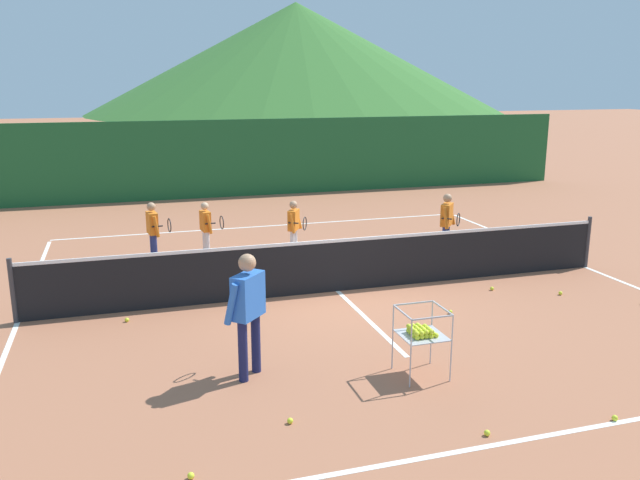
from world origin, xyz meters
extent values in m
plane|color=#A86647|center=(0.00, 0.00, 0.00)|extent=(120.00, 120.00, 0.00)
cube|color=white|center=(0.00, -5.36, 0.00)|extent=(10.69, 0.08, 0.01)
cube|color=white|center=(0.00, 5.66, 0.00)|extent=(10.69, 0.08, 0.01)
cube|color=white|center=(-5.35, 0.00, 0.00)|extent=(0.08, 11.03, 0.01)
cube|color=white|center=(5.35, 0.00, 0.00)|extent=(0.08, 11.03, 0.01)
cube|color=white|center=(0.00, 0.00, 0.00)|extent=(0.08, 6.09, 0.01)
cylinder|color=#333338|center=(-5.36, 0.00, 0.53)|extent=(0.08, 0.08, 1.05)
cylinder|color=#333338|center=(5.36, 0.00, 0.53)|extent=(0.08, 0.08, 1.05)
cube|color=black|center=(0.00, 0.00, 0.46)|extent=(10.65, 0.02, 0.92)
cube|color=white|center=(0.00, 0.00, 0.95)|extent=(10.65, 0.03, 0.06)
cylinder|color=#191E4C|center=(-2.30, -3.09, 0.41)|extent=(0.12, 0.12, 0.81)
cylinder|color=#191E4C|center=(-2.09, -2.86, 0.41)|extent=(0.12, 0.12, 0.81)
cube|color=blue|center=(-2.19, -2.98, 1.10)|extent=(0.49, 0.51, 0.57)
sphere|color=tan|center=(-2.19, -2.98, 1.53)|extent=(0.22, 0.22, 0.22)
cylinder|color=blue|center=(-2.43, -3.13, 1.06)|extent=(0.22, 0.21, 0.56)
cylinder|color=blue|center=(-2.03, -2.75, 1.06)|extent=(0.18, 0.18, 0.56)
torus|color=#262628|center=(-2.22, -2.57, 1.01)|extent=(0.22, 0.23, 0.29)
cylinder|color=black|center=(-2.04, -2.74, 1.01)|extent=(0.18, 0.17, 0.03)
cylinder|color=navy|center=(-3.09, 2.95, 0.32)|extent=(0.10, 0.10, 0.64)
cylinder|color=navy|center=(-3.05, 2.70, 0.32)|extent=(0.10, 0.10, 0.64)
cube|color=orange|center=(-3.07, 2.83, 0.87)|extent=(0.23, 0.41, 0.45)
sphere|color=tan|center=(-3.07, 2.83, 1.21)|extent=(0.18, 0.18, 0.18)
cylinder|color=orange|center=(-3.05, 3.05, 0.84)|extent=(0.18, 0.09, 0.44)
cylinder|color=orange|center=(-3.01, 2.61, 0.84)|extent=(0.14, 0.09, 0.44)
torus|color=#262628|center=(-2.74, 2.65, 0.84)|extent=(0.07, 0.29, 0.29)
cylinder|color=black|center=(-2.98, 2.62, 0.84)|extent=(0.22, 0.06, 0.03)
cylinder|color=silver|center=(-1.99, 3.08, 0.30)|extent=(0.09, 0.09, 0.60)
cylinder|color=silver|center=(-1.96, 2.85, 0.30)|extent=(0.09, 0.09, 0.60)
cube|color=orange|center=(-1.97, 2.97, 0.82)|extent=(0.21, 0.38, 0.42)
sphere|color=#DBAD84|center=(-1.97, 2.97, 1.14)|extent=(0.17, 0.17, 0.17)
cylinder|color=orange|center=(-1.95, 3.18, 0.79)|extent=(0.17, 0.08, 0.41)
cylinder|color=orange|center=(-1.92, 2.76, 0.79)|extent=(0.13, 0.08, 0.42)
torus|color=#262628|center=(-1.65, 2.80, 0.80)|extent=(0.06, 0.29, 0.29)
cylinder|color=black|center=(-1.89, 2.77, 0.80)|extent=(0.22, 0.06, 0.03)
cylinder|color=silver|center=(-0.11, 2.56, 0.31)|extent=(0.09, 0.09, 0.61)
cylinder|color=silver|center=(-0.23, 2.36, 0.31)|extent=(0.09, 0.09, 0.61)
cube|color=orange|center=(-0.17, 2.46, 0.83)|extent=(0.33, 0.40, 0.43)
sphere|color=tan|center=(-0.17, 2.46, 1.16)|extent=(0.17, 0.17, 0.17)
cylinder|color=orange|center=(-0.02, 2.61, 0.80)|extent=(0.18, 0.14, 0.42)
cylinder|color=orange|center=(-0.25, 2.26, 0.80)|extent=(0.14, 0.12, 0.42)
torus|color=#262628|center=(-0.01, 2.12, 0.81)|extent=(0.17, 0.26, 0.29)
cylinder|color=black|center=(-0.22, 2.25, 0.81)|extent=(0.20, 0.13, 0.03)
cylinder|color=navy|center=(3.11, 1.74, 0.34)|extent=(0.10, 0.10, 0.68)
cylinder|color=navy|center=(2.94, 1.54, 0.34)|extent=(0.10, 0.10, 0.68)
cube|color=orange|center=(3.02, 1.64, 0.91)|extent=(0.41, 0.43, 0.48)
sphere|color=tan|center=(3.02, 1.64, 1.27)|extent=(0.19, 0.19, 0.19)
cylinder|color=orange|center=(3.22, 1.78, 0.89)|extent=(0.19, 0.17, 0.46)
cylinder|color=orange|center=(2.90, 1.44, 0.88)|extent=(0.15, 0.15, 0.47)
torus|color=#262628|center=(3.10, 1.27, 0.87)|extent=(0.21, 0.24, 0.29)
cylinder|color=black|center=(2.91, 1.43, 0.87)|extent=(0.18, 0.17, 0.03)
cylinder|color=#B7B7BC|center=(-0.35, -3.31, 0.45)|extent=(0.02, 0.02, 0.89)
cylinder|color=#B7B7BC|center=(0.21, -3.31, 0.45)|extent=(0.02, 0.02, 0.89)
cylinder|color=#B7B7BC|center=(-0.35, -3.87, 0.45)|extent=(0.02, 0.02, 0.89)
cylinder|color=#B7B7BC|center=(0.21, -3.87, 0.45)|extent=(0.02, 0.02, 0.89)
cube|color=#B7B7BC|center=(-0.07, -3.59, 0.55)|extent=(0.56, 0.56, 0.01)
cube|color=#B7B7BC|center=(-0.07, -3.31, 0.89)|extent=(0.56, 0.02, 0.02)
cube|color=#B7B7BC|center=(-0.07, -3.87, 0.89)|extent=(0.56, 0.02, 0.02)
cube|color=#B7B7BC|center=(-0.35, -3.59, 0.89)|extent=(0.02, 0.56, 0.02)
cube|color=#B7B7BC|center=(0.21, -3.59, 0.89)|extent=(0.02, 0.56, 0.02)
sphere|color=yellow|center=(-0.20, -3.73, 0.58)|extent=(0.07, 0.07, 0.07)
sphere|color=yellow|center=(-0.20, -3.66, 0.58)|extent=(0.07, 0.07, 0.07)
sphere|color=yellow|center=(-0.20, -3.59, 0.59)|extent=(0.07, 0.07, 0.07)
sphere|color=yellow|center=(-0.20, -3.53, 0.59)|extent=(0.07, 0.07, 0.07)
sphere|color=yellow|center=(-0.20, -3.47, 0.58)|extent=(0.07, 0.07, 0.07)
sphere|color=yellow|center=(-0.13, -3.72, 0.59)|extent=(0.07, 0.07, 0.07)
sphere|color=yellow|center=(-0.13, -3.66, 0.59)|extent=(0.07, 0.07, 0.07)
sphere|color=yellow|center=(-0.13, -3.59, 0.59)|extent=(0.07, 0.07, 0.07)
sphere|color=yellow|center=(-0.14, -3.53, 0.58)|extent=(0.07, 0.07, 0.07)
sphere|color=yellow|center=(-0.13, -3.47, 0.59)|extent=(0.07, 0.07, 0.07)
sphere|color=yellow|center=(-0.07, -3.72, 0.59)|extent=(0.07, 0.07, 0.07)
sphere|color=yellow|center=(-0.07, -3.66, 0.58)|extent=(0.07, 0.07, 0.07)
sphere|color=yellow|center=(-0.07, -3.60, 0.59)|extent=(0.07, 0.07, 0.07)
sphere|color=yellow|center=(-0.07, -3.53, 0.58)|extent=(0.07, 0.07, 0.07)
sphere|color=yellow|center=(-0.07, -3.46, 0.58)|extent=(0.07, 0.07, 0.07)
sphere|color=yellow|center=(-0.01, -3.72, 0.58)|extent=(0.07, 0.07, 0.07)
sphere|color=yellow|center=(-0.01, -3.66, 0.59)|extent=(0.07, 0.07, 0.07)
sphere|color=yellow|center=(-0.01, -3.59, 0.58)|extent=(0.07, 0.07, 0.07)
sphere|color=yellow|center=(0.00, -3.53, 0.59)|extent=(0.07, 0.07, 0.07)
sphere|color=yellow|center=(-0.01, -3.46, 0.58)|extent=(0.07, 0.07, 0.07)
sphere|color=yellow|center=(0.07, -3.72, 0.58)|extent=(0.07, 0.07, 0.07)
sphere|color=yellow|center=(0.06, -3.66, 0.58)|extent=(0.07, 0.07, 0.07)
sphere|color=yellow|center=(0.07, -3.59, 0.58)|extent=(0.07, 0.07, 0.07)
sphere|color=yellow|center=(0.07, -3.53, 0.58)|extent=(0.07, 0.07, 0.07)
sphere|color=yellow|center=(0.07, -3.47, 0.59)|extent=(0.07, 0.07, 0.07)
sphere|color=yellow|center=(-0.20, -3.72, 0.64)|extent=(0.07, 0.07, 0.07)
sphere|color=yellow|center=(-0.20, -3.65, 0.64)|extent=(0.07, 0.07, 0.07)
sphere|color=yellow|center=(-0.20, -3.59, 0.64)|extent=(0.07, 0.07, 0.07)
sphere|color=yellow|center=(-0.19, -3.53, 0.64)|extent=(0.07, 0.07, 0.07)
sphere|color=yellow|center=(-0.20, -3.47, 0.64)|extent=(0.07, 0.07, 0.07)
sphere|color=yellow|center=(-0.14, -3.73, 0.63)|extent=(0.07, 0.07, 0.07)
sphere|color=yellow|center=(-0.13, -3.66, 0.64)|extent=(0.07, 0.07, 0.07)
sphere|color=yellow|center=(-0.13, -3.60, 0.64)|extent=(0.07, 0.07, 0.07)
sphere|color=yellow|center=(-0.13, -3.53, 0.64)|extent=(0.07, 0.07, 0.07)
sphere|color=yellow|center=(-0.14, -3.46, 0.64)|extent=(0.07, 0.07, 0.07)
sphere|color=yellow|center=(-0.07, -3.72, 0.64)|extent=(0.07, 0.07, 0.07)
sphere|color=yellow|center=(-0.07, -3.65, 0.64)|extent=(0.07, 0.07, 0.07)
sphere|color=yellow|center=(-0.06, -3.60, 0.64)|extent=(0.07, 0.07, 0.07)
sphere|color=yellow|center=(-0.06, -3.53, 0.64)|extent=(0.07, 0.07, 0.07)
sphere|color=yellow|center=(-0.07, -3.46, 0.64)|extent=(0.07, 0.07, 0.07)
sphere|color=yellow|center=(0.00, -3.72, 0.64)|extent=(0.07, 0.07, 0.07)
sphere|color=yellow|center=(0.00, -3.66, 0.64)|extent=(0.07, 0.07, 0.07)
sphere|color=yellow|center=(0.00, -3.60, 0.64)|extent=(0.07, 0.07, 0.07)
sphere|color=yellow|center=(0.00, -3.53, 0.64)|extent=(0.07, 0.07, 0.07)
sphere|color=yellow|center=(1.39, -1.67, 0.03)|extent=(0.07, 0.07, 0.07)
sphere|color=yellow|center=(1.51, -5.31, 0.03)|extent=(0.07, 0.07, 0.07)
sphere|color=yellow|center=(-3.69, -0.49, 0.03)|extent=(0.07, 0.07, 0.07)
sphere|color=yellow|center=(2.71, -0.78, 0.03)|extent=(0.07, 0.07, 0.07)
sphere|color=yellow|center=(-3.18, -5.03, 0.03)|extent=(0.07, 0.07, 0.07)
sphere|color=yellow|center=(-2.00, -4.30, 0.03)|extent=(0.07, 0.07, 0.07)
sphere|color=yellow|center=(3.74, -1.38, 0.03)|extent=(0.07, 0.07, 0.07)
sphere|color=yellow|center=(-0.03, -5.17, 0.03)|extent=(0.07, 0.07, 0.07)
cube|color=#1E5B2D|center=(0.00, 10.36, 1.25)|extent=(23.52, 0.08, 2.50)
cone|color=#38702D|center=(16.19, 62.97, 6.03)|extent=(46.60, 46.60, 12.07)
camera|label=1|loc=(-3.61, -10.69, 3.74)|focal=36.63mm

